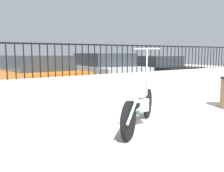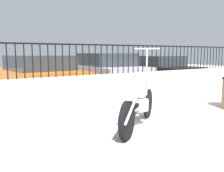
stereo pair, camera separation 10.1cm
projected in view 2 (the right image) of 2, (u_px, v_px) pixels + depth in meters
low_wall at (151, 87)px, 7.11m from camera, size 8.17×0.18×0.87m
fence_railing at (152, 54)px, 6.99m from camera, size 8.17×0.04×0.74m
motorcycle_green at (138, 107)px, 4.61m from camera, size 1.80×1.32×1.50m
car_orange at (38, 76)px, 8.00m from camera, size 2.19×4.12×1.32m
car_silver at (104, 72)px, 9.33m from camera, size 1.95×4.11×1.38m
car_black at (152, 70)px, 10.79m from camera, size 1.85×4.42×1.27m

